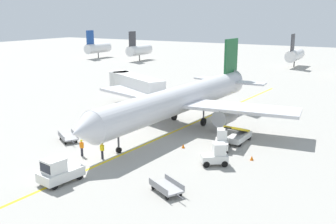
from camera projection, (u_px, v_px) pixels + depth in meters
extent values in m
plane|color=#9E9B93|center=(100.00, 158.00, 37.70)|extent=(300.00, 300.00, 0.00)
cube|color=yellow|center=(141.00, 146.00, 41.15)|extent=(6.01, 79.82, 0.01)
cylinder|color=silver|center=(180.00, 99.00, 47.54)|extent=(5.43, 30.16, 3.30)
cone|color=silver|center=(83.00, 131.00, 34.57)|extent=(3.40, 2.62, 3.23)
cone|color=silver|center=(237.00, 78.00, 60.57)|extent=(3.33, 3.02, 3.14)
cube|color=silver|center=(242.00, 108.00, 44.74)|extent=(13.48, 6.15, 0.36)
cylinder|color=gray|center=(225.00, 116.00, 45.08)|extent=(2.12, 3.33, 1.90)
cube|color=silver|center=(140.00, 94.00, 52.93)|extent=(13.71, 7.83, 0.36)
cylinder|color=gray|center=(145.00, 104.00, 51.48)|extent=(2.12, 3.33, 1.90)
cube|color=#19592D|center=(231.00, 56.00, 57.75)|extent=(0.56, 4.01, 5.20)
cube|color=silver|center=(248.00, 83.00, 56.68)|extent=(5.34, 2.55, 0.24)
cube|color=silver|center=(211.00, 79.00, 59.97)|extent=(5.55, 3.24, 0.24)
cylinder|color=#4C4C51|center=(118.00, 138.00, 38.79)|extent=(0.20, 0.20, 3.12)
cylinder|color=black|center=(119.00, 150.00, 39.11)|extent=(0.39, 0.58, 0.56)
cylinder|color=#4C4C51|center=(204.00, 113.00, 48.40)|extent=(0.20, 0.20, 3.12)
cylinder|color=black|center=(203.00, 122.00, 48.66)|extent=(0.42, 0.98, 0.96)
cylinder|color=#4C4C51|center=(174.00, 109.00, 50.80)|extent=(0.20, 0.20, 3.12)
cylinder|color=black|center=(174.00, 117.00, 51.07)|extent=(0.42, 0.98, 0.96)
cube|color=black|center=(98.00, 122.00, 36.09)|extent=(2.87, 1.20, 0.60)
cube|color=silver|center=(137.00, 85.00, 56.71)|extent=(11.87, 7.76, 2.50)
cylinder|color=silver|center=(120.00, 79.00, 61.36)|extent=(3.20, 3.20, 2.50)
cylinder|color=#59595B|center=(143.00, 103.00, 55.84)|extent=(0.56, 0.56, 2.35)
cube|color=#333338|center=(143.00, 109.00, 56.07)|extent=(1.80, 1.40, 0.50)
cube|color=silver|center=(61.00, 174.00, 32.19)|extent=(2.43, 3.85, 0.80)
cube|color=silver|center=(54.00, 165.00, 31.49)|extent=(1.75, 1.83, 1.10)
cube|color=black|center=(45.00, 168.00, 30.90)|extent=(1.42, 0.30, 0.77)
cylinder|color=black|center=(54.00, 186.00, 30.85)|extent=(0.31, 0.63, 0.60)
cylinder|color=black|center=(43.00, 181.00, 31.83)|extent=(0.31, 0.63, 0.60)
cylinder|color=black|center=(80.00, 176.00, 32.75)|extent=(0.31, 0.63, 0.60)
cylinder|color=black|center=(68.00, 171.00, 33.73)|extent=(0.31, 0.63, 0.60)
cube|color=silver|center=(214.00, 158.00, 35.82)|extent=(2.72, 2.43, 0.70)
cube|color=silver|center=(219.00, 149.00, 35.63)|extent=(1.48, 1.47, 1.10)
cube|color=black|center=(225.00, 149.00, 35.66)|extent=(0.62, 0.85, 0.77)
cylinder|color=black|center=(222.00, 159.00, 36.50)|extent=(0.62, 0.52, 0.60)
cylinder|color=black|center=(224.00, 164.00, 35.43)|extent=(0.62, 0.52, 0.60)
cylinder|color=black|center=(204.00, 160.00, 36.38)|extent=(0.62, 0.52, 0.60)
cylinder|color=black|center=(206.00, 164.00, 35.31)|extent=(0.62, 0.52, 0.60)
cube|color=silver|center=(222.00, 144.00, 39.84)|extent=(2.11, 2.71, 0.70)
cube|color=silver|center=(222.00, 134.00, 40.02)|extent=(1.37, 1.39, 1.10)
cube|color=black|center=(222.00, 133.00, 40.51)|extent=(0.93, 0.44, 0.77)
cylinder|color=black|center=(216.00, 144.00, 40.80)|extent=(0.43, 0.64, 0.60)
cylinder|color=black|center=(227.00, 145.00, 40.65)|extent=(0.43, 0.64, 0.60)
cylinder|color=black|center=(216.00, 150.00, 39.19)|extent=(0.43, 0.64, 0.60)
cylinder|color=black|center=(227.00, 150.00, 39.04)|extent=(0.43, 0.64, 0.60)
cube|color=silver|center=(239.00, 137.00, 42.26)|extent=(1.70, 3.87, 0.60)
cylinder|color=black|center=(240.00, 144.00, 40.92)|extent=(0.25, 0.61, 0.60)
cylinder|color=black|center=(229.00, 142.00, 41.60)|extent=(0.25, 0.61, 0.60)
cylinder|color=black|center=(249.00, 137.00, 43.08)|extent=(0.25, 0.61, 0.60)
cylinder|color=black|center=(238.00, 135.00, 43.75)|extent=(0.25, 0.61, 0.60)
cube|color=black|center=(237.00, 130.00, 41.54)|extent=(1.16, 5.04, 1.76)
cube|color=yellow|center=(241.00, 129.00, 41.27)|extent=(0.34, 5.02, 1.84)
cube|color=yellow|center=(234.00, 128.00, 41.75)|extent=(0.34, 5.02, 1.84)
cube|color=#A5A5A8|center=(68.00, 137.00, 42.70)|extent=(3.17, 2.73, 0.16)
cube|color=#4C4C51|center=(73.00, 142.00, 41.14)|extent=(0.81, 0.53, 0.08)
cylinder|color=#4C4C51|center=(74.00, 143.00, 40.76)|extent=(0.12, 0.12, 0.05)
cube|color=gray|center=(75.00, 134.00, 42.99)|extent=(2.43, 1.49, 0.50)
cube|color=gray|center=(61.00, 136.00, 42.29)|extent=(2.43, 1.49, 0.50)
cylinder|color=black|center=(76.00, 141.00, 42.16)|extent=(0.37, 0.29, 0.36)
cylinder|color=black|center=(65.00, 143.00, 41.60)|extent=(0.37, 0.29, 0.36)
cylinder|color=black|center=(71.00, 136.00, 43.94)|extent=(0.37, 0.29, 0.36)
cylinder|color=black|center=(61.00, 138.00, 43.38)|extent=(0.37, 0.29, 0.36)
cube|color=#A5A5A8|center=(166.00, 188.00, 30.27)|extent=(3.18, 2.62, 0.16)
cube|color=#4C4C51|center=(180.00, 197.00, 28.76)|extent=(0.84, 0.48, 0.08)
cylinder|color=#4C4C51|center=(183.00, 199.00, 28.39)|extent=(0.12, 0.12, 0.05)
cube|color=gray|center=(174.00, 182.00, 30.60)|extent=(2.52, 1.34, 0.50)
cube|color=gray|center=(158.00, 187.00, 29.82)|extent=(2.52, 1.34, 0.50)
cylinder|color=black|center=(180.00, 194.00, 29.78)|extent=(0.37, 0.27, 0.36)
cylinder|color=black|center=(167.00, 198.00, 29.16)|extent=(0.37, 0.27, 0.36)
cylinder|color=black|center=(166.00, 184.00, 31.50)|extent=(0.37, 0.27, 0.36)
cylinder|color=black|center=(153.00, 187.00, 30.88)|extent=(0.37, 0.27, 0.36)
cylinder|color=#26262D|center=(82.00, 152.00, 38.16)|extent=(0.24, 0.24, 0.85)
cube|color=orange|center=(82.00, 145.00, 37.99)|extent=(0.36, 0.22, 0.56)
sphere|color=tan|center=(81.00, 141.00, 37.89)|extent=(0.20, 0.20, 0.20)
sphere|color=yellow|center=(81.00, 141.00, 37.88)|extent=(0.24, 0.24, 0.24)
cylinder|color=#26262D|center=(102.00, 155.00, 37.38)|extent=(0.24, 0.24, 0.85)
cube|color=yellow|center=(102.00, 148.00, 37.20)|extent=(0.36, 0.22, 0.56)
sphere|color=tan|center=(102.00, 144.00, 37.11)|extent=(0.20, 0.20, 0.20)
sphere|color=yellow|center=(102.00, 143.00, 37.09)|extent=(0.24, 0.24, 0.24)
cone|color=orange|center=(183.00, 146.00, 40.48)|extent=(0.36, 0.36, 0.44)
cone|color=orange|center=(252.00, 158.00, 37.09)|extent=(0.36, 0.36, 0.44)
cylinder|color=silver|center=(98.00, 48.00, 123.82)|extent=(3.00, 10.00, 3.00)
cylinder|color=#3F3F3F|center=(98.00, 55.00, 124.38)|extent=(0.30, 0.30, 1.60)
cube|color=navy|center=(90.00, 38.00, 120.03)|extent=(0.24, 3.20, 4.40)
cylinder|color=silver|center=(139.00, 50.00, 116.70)|extent=(3.00, 10.00, 3.00)
cylinder|color=#3F3F3F|center=(139.00, 58.00, 117.27)|extent=(0.30, 0.30, 1.60)
cube|color=#333338|center=(132.00, 39.00, 112.92)|extent=(0.24, 3.20, 4.40)
cylinder|color=silver|center=(295.00, 55.00, 102.22)|extent=(3.00, 10.00, 3.00)
cylinder|color=#3F3F3F|center=(294.00, 64.00, 102.78)|extent=(0.30, 0.30, 1.60)
cube|color=#333338|center=(293.00, 43.00, 98.43)|extent=(0.24, 3.20, 4.40)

